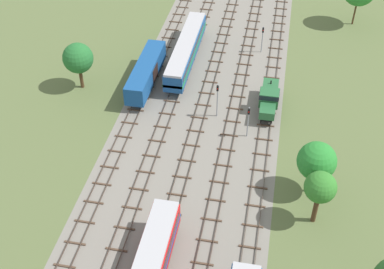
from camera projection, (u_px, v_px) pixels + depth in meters
The scene contains 16 objects.
ground_plane at pixel (200, 116), 71.82m from camera, with size 480.00×480.00×0.00m, color #5B6B3D.
ballast_bed at pixel (200, 116), 71.82m from camera, with size 22.55×176.00×0.01m, color gray.
track_far_left at pixel (138, 103), 73.82m from camera, with size 2.40×126.00×0.29m.
track_left at pixel (170, 107), 73.15m from camera, with size 2.40×126.00×0.29m.
track_centre_left at pixel (201, 111), 72.48m from camera, with size 2.40×126.00×0.29m.
track_centre at pixel (234, 115), 71.81m from camera, with size 2.40×126.00×0.29m.
track_centre_right at pixel (266, 118), 71.14m from camera, with size 2.40×126.00×0.29m.
shunter_loco_centre_right_mid at pixel (269, 98), 71.69m from camera, with size 2.74×8.46×3.10m.
freight_boxcar_far_left_midfar at pixel (146, 72), 76.01m from camera, with size 2.87×14.00×3.60m.
diesel_railcar_left_far at pixel (186, 49), 80.66m from camera, with size 2.96×20.50×3.80m.
signal_post_nearest at pixel (217, 97), 69.58m from camera, with size 0.28×0.47×5.35m.
signal_post_near at pixel (263, 36), 83.08m from camera, with size 0.28×0.47×4.68m.
signal_post_mid at pixel (248, 118), 66.42m from camera, with size 0.28×0.47×4.79m.
lineside_tree_1 at pixel (317, 161), 57.58m from camera, with size 4.54×4.54×7.14m.
lineside_tree_2 at pixel (78, 58), 74.01m from camera, with size 4.49×4.49×7.33m.
lineside_tree_4 at pixel (320, 188), 53.86m from camera, with size 3.51×3.51×7.10m.
Camera 1 is at (9.58, 0.22, 44.30)m, focal length 47.63 mm.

